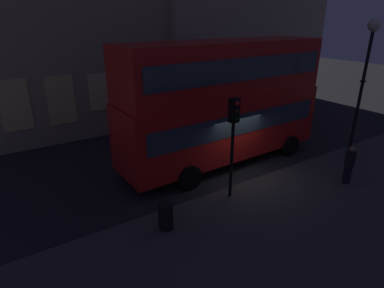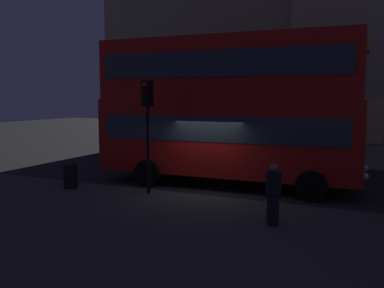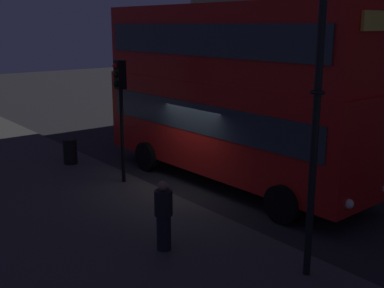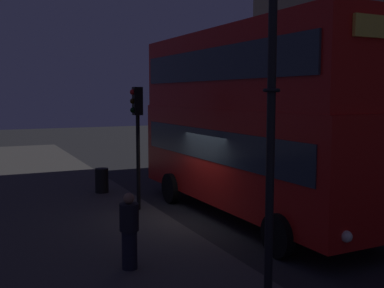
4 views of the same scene
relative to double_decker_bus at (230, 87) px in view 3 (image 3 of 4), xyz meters
name	(u,v)px [view 3 (image 3 of 4)]	position (x,y,z in m)	size (l,w,h in m)	color
ground_plane	(192,188)	(-0.21, -1.31, -3.07)	(80.00, 80.00, 0.00)	#232326
sidewalk_slab	(37,226)	(-0.21, -6.26, -3.01)	(44.00, 7.92, 0.12)	#423F3D
double_decker_bus	(230,87)	(0.00, 0.00, 0.00)	(9.90, 3.12, 5.51)	red
traffic_light_near_kerb	(120,96)	(-1.77, -2.86, -0.23)	(0.33, 0.37, 3.77)	black
street_lamp	(321,35)	(5.53, -3.01, 1.68)	(0.53, 0.53, 6.24)	black
pedestrian	(164,215)	(2.88, -4.58, -2.15)	(0.40, 0.40, 1.58)	black
litter_bin	(70,151)	(-4.73, -3.25, -2.51)	(0.48, 0.48, 0.88)	black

